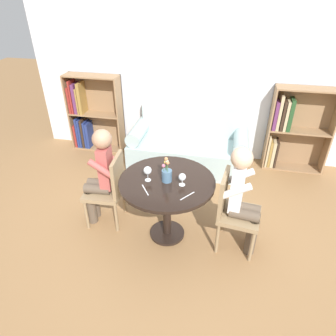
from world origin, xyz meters
TOP-DOWN VIEW (x-y plane):
  - ground_plane at (0.00, 0.00)m, footprint 16.00×16.00m
  - back_wall at (0.00, 2.03)m, footprint 5.20×0.05m
  - round_table at (0.00, 0.00)m, footprint 1.01×1.01m
  - couch at (0.00, 1.60)m, footprint 1.78×0.80m
  - bookshelf_left at (-1.73, 1.87)m, footprint 0.89×0.28m
  - bookshelf_right at (1.49, 1.88)m, footprint 0.89×0.28m
  - chair_left at (-0.70, 0.10)m, footprint 0.45×0.45m
  - chair_right at (0.70, 0.00)m, footprint 0.47×0.47m
  - person_left at (-0.79, 0.09)m, footprint 0.43×0.36m
  - person_right at (0.79, -0.01)m, footprint 0.44×0.37m
  - wine_glass_left at (-0.19, -0.04)m, footprint 0.08×0.08m
  - wine_glass_right at (0.17, -0.05)m, footprint 0.08×0.08m
  - flower_vase at (-0.01, -0.01)m, footprint 0.11×0.11m
  - knife_left_setting at (-0.18, -0.21)m, footprint 0.11×0.16m
  - fork_left_setting at (0.25, -0.22)m, footprint 0.12×0.16m

SIDE VIEW (x-z plane):
  - ground_plane at x=0.00m, z-range 0.00..0.00m
  - couch at x=0.00m, z-range -0.15..0.77m
  - chair_left at x=-0.70m, z-range 0.04..0.94m
  - chair_right at x=0.70m, z-range 0.04..0.94m
  - bookshelf_left at x=-1.73m, z-range -0.04..1.24m
  - round_table at x=0.00m, z-range 0.24..1.00m
  - bookshelf_right at x=1.49m, z-range 0.00..1.27m
  - person_left at x=-0.79m, z-range 0.05..1.27m
  - person_right at x=0.79m, z-range 0.05..1.27m
  - knife_left_setting at x=-0.18m, z-range 0.76..0.76m
  - fork_left_setting at x=0.25m, z-range 0.76..0.76m
  - flower_vase at x=-0.01m, z-range 0.71..0.98m
  - wine_glass_right at x=0.17m, z-range 0.78..0.92m
  - wine_glass_left at x=-0.19m, z-range 0.79..0.96m
  - back_wall at x=0.00m, z-range 0.00..2.70m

